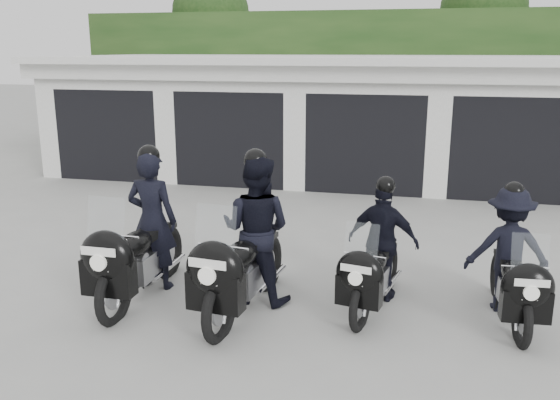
% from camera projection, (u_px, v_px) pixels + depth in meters
% --- Properties ---
extents(ground, '(80.00, 80.00, 0.00)m').
position_uv_depth(ground, '(324.00, 287.00, 8.05)').
color(ground, '#989893').
rests_on(ground, ground).
extents(garage_block, '(16.40, 6.80, 2.96)m').
position_uv_depth(garage_block, '(374.00, 117.00, 15.30)').
color(garage_block, white).
rests_on(garage_block, ground).
extents(background_vegetation, '(20.00, 3.90, 5.80)m').
position_uv_depth(background_vegetation, '(399.00, 60.00, 19.46)').
color(background_vegetation, '#193613').
rests_on(background_vegetation, ground).
extents(police_bike_a, '(0.70, 2.31, 2.01)m').
position_uv_depth(police_bike_a, '(142.00, 238.00, 7.59)').
color(police_bike_a, black).
rests_on(police_bike_a, ground).
extents(police_bike_b, '(0.99, 2.33, 2.03)m').
position_uv_depth(police_bike_b, '(250.00, 241.00, 7.26)').
color(police_bike_b, black).
rests_on(police_bike_b, ground).
extents(police_bike_c, '(1.00, 1.90, 1.67)m').
position_uv_depth(police_bike_c, '(379.00, 250.00, 7.38)').
color(police_bike_c, black).
rests_on(police_bike_c, ground).
extents(police_bike_d, '(1.04, 1.92, 1.67)m').
position_uv_depth(police_bike_d, '(511.00, 259.00, 7.07)').
color(police_bike_d, black).
rests_on(police_bike_d, ground).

